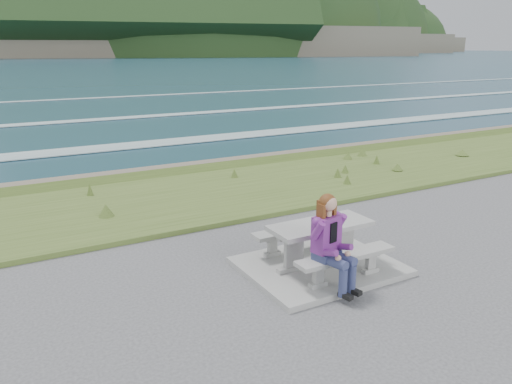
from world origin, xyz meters
TOP-DOWN VIEW (x-y plane):
  - concrete_slab at (0.00, 0.00)m, footprint 2.60×2.10m
  - picnic_table at (0.00, 0.00)m, footprint 1.80×0.75m
  - bench_landward at (0.00, -0.70)m, footprint 1.80×0.35m
  - bench_seaward at (0.00, 0.70)m, footprint 1.80×0.35m
  - grass_verge at (0.00, 5.00)m, footprint 160.00×4.50m
  - shore_drop at (0.00, 7.90)m, footprint 160.00×0.80m
  - ocean at (0.00, 25.09)m, footprint 1600.00×1600.00m
  - headland_range at (190.31, 398.29)m, footprint 729.83×363.95m
  - seated_woman at (-0.36, -0.84)m, footprint 0.58×0.84m

SIDE VIEW (x-z plane):
  - ocean at x=0.00m, z-range -1.79..-1.70m
  - grass_verge at x=0.00m, z-range -0.11..0.11m
  - shore_drop at x=0.00m, z-range -1.10..1.10m
  - concrete_slab at x=0.00m, z-range 0.00..0.10m
  - bench_landward at x=0.00m, z-range 0.22..0.67m
  - bench_seaward at x=0.00m, z-range 0.22..0.67m
  - seated_woman at x=-0.36m, z-range -0.10..1.41m
  - picnic_table at x=0.00m, z-range 0.31..1.06m
  - headland_range at x=190.31m, z-range -91.54..111.40m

